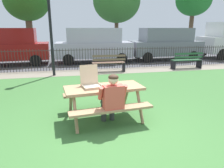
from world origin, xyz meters
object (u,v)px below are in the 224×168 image
(picnic_table_foreground, at_px, (104,94))
(far_tree_midright, at_px, (194,0))
(park_bench_right, at_px, (187,61))
(parked_car_right, at_px, (165,43))
(far_tree_center, at_px, (117,1))
(parked_car_center, at_px, (94,44))
(parked_car_left, at_px, (7,46))
(far_tree_midleft, at_px, (27,1))
(park_bench_center, at_px, (109,63))
(pizza_box_open, at_px, (91,82))
(lamp_post_walkway, at_px, (49,11))
(adult_at_table, at_px, (112,98))
(pizza_slice_on_table, at_px, (110,86))

(picnic_table_foreground, relative_size, far_tree_midright, 0.33)
(park_bench_right, distance_m, far_tree_midright, 10.42)
(picnic_table_foreground, height_order, parked_car_right, parked_car_right)
(far_tree_center, bearing_deg, parked_car_right, -66.54)
(parked_car_center, relative_size, far_tree_center, 0.78)
(parked_car_left, xyz_separation_m, far_tree_midleft, (0.48, 5.02, 2.98))
(park_bench_center, bearing_deg, pizza_box_open, -105.42)
(lamp_post_walkway, relative_size, far_tree_midright, 0.77)
(far_tree_center, height_order, far_tree_midright, far_tree_center)
(park_bench_center, distance_m, far_tree_midright, 13.02)
(pizza_box_open, relative_size, parked_car_center, 0.12)
(park_bench_center, distance_m, park_bench_right, 4.20)
(far_tree_midleft, distance_m, far_tree_midright, 14.21)
(adult_at_table, relative_size, parked_car_left, 0.25)
(pizza_slice_on_table, bearing_deg, park_bench_center, 79.52)
(lamp_post_walkway, bearing_deg, far_tree_midright, 35.00)
(park_bench_center, xyz_separation_m, far_tree_center, (2.25, 8.09, 3.82))
(pizza_box_open, bearing_deg, picnic_table_foreground, -18.60)
(parked_car_left, relative_size, far_tree_center, 0.78)
(pizza_box_open, xyz_separation_m, adult_at_table, (0.38, -0.59, -0.23))
(pizza_slice_on_table, distance_m, parked_car_left, 9.33)
(park_bench_center, distance_m, parked_car_left, 6.19)
(picnic_table_foreground, relative_size, lamp_post_walkway, 0.43)
(adult_at_table, relative_size, parked_car_right, 0.26)
(park_bench_center, bearing_deg, park_bench_right, -0.00)
(pizza_box_open, bearing_deg, pizza_slice_on_table, -12.46)
(pizza_slice_on_table, xyz_separation_m, parked_car_center, (0.62, 8.23, 0.32))
(far_tree_midright, bearing_deg, parked_car_center, -152.62)
(adult_at_table, distance_m, parked_car_left, 9.74)
(pizza_slice_on_table, xyz_separation_m, parked_car_left, (-4.37, 8.23, 0.32))
(park_bench_right, distance_m, parked_car_left, 10.04)
(parked_car_center, xyz_separation_m, far_tree_center, (2.58, 5.02, 3.14))
(park_bench_right, xyz_separation_m, parked_car_left, (-9.53, 3.07, 0.68))
(parked_car_left, bearing_deg, far_tree_midleft, 84.55)
(picnic_table_foreground, bearing_deg, parked_car_center, 84.62)
(picnic_table_foreground, xyz_separation_m, far_tree_midright, (10.47, 13.25, 3.89))
(far_tree_midright, bearing_deg, pizza_box_open, -129.27)
(park_bench_center, xyz_separation_m, far_tree_midright, (9.36, 8.09, 4.07))
(adult_at_table, height_order, far_tree_midleft, far_tree_midleft)
(park_bench_center, relative_size, parked_car_center, 0.34)
(picnic_table_foreground, relative_size, far_tree_center, 0.32)
(lamp_post_walkway, bearing_deg, picnic_table_foreground, -73.23)
(pizza_slice_on_table, relative_size, far_tree_center, 0.05)
(picnic_table_foreground, height_order, parked_car_left, parked_car_left)
(picnic_table_foreground, relative_size, parked_car_center, 0.42)
(park_bench_center, height_order, far_tree_center, far_tree_center)
(far_tree_midright, bearing_deg, far_tree_center, -180.00)
(picnic_table_foreground, distance_m, park_bench_center, 5.29)
(adult_at_table, height_order, far_tree_midright, far_tree_midright)
(park_bench_right, height_order, far_tree_center, far_tree_center)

